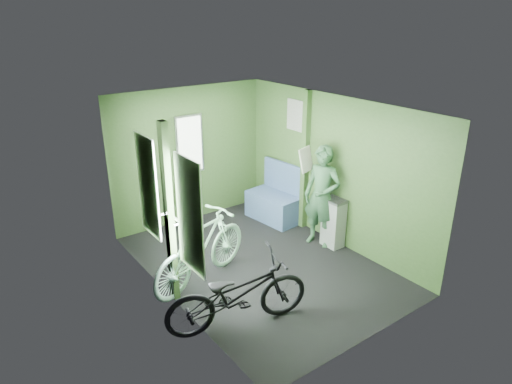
# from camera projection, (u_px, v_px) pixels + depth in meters

# --- Properties ---
(room) EXTENTS (4.00, 4.02, 2.31)m
(room) POSITION_uv_depth(u_px,v_px,m) (256.00, 171.00, 6.09)
(room) COLOR black
(room) RESTS_ON ground
(bicycle_black) EXTENTS (1.81, 1.06, 0.93)m
(bicycle_black) POSITION_uv_depth(u_px,v_px,m) (238.00, 326.00, 5.33)
(bicycle_black) COLOR black
(bicycle_black) RESTS_ON ground
(bicycle_mint) EXTENTS (1.78, 1.01, 1.04)m
(bicycle_mint) POSITION_uv_depth(u_px,v_px,m) (203.00, 282.00, 6.19)
(bicycle_mint) COLOR #93D1AA
(bicycle_mint) RESTS_ON ground
(passenger) EXTENTS (0.55, 0.72, 1.59)m
(passenger) POSITION_uv_depth(u_px,v_px,m) (322.00, 196.00, 6.93)
(passenger) COLOR #2E5537
(passenger) RESTS_ON ground
(waste_box) EXTENTS (0.23, 0.32, 0.78)m
(waste_box) POSITION_uv_depth(u_px,v_px,m) (333.00, 223.00, 7.01)
(waste_box) COLOR gray
(waste_box) RESTS_ON ground
(bench_seat) EXTENTS (0.63, 1.00, 1.00)m
(bench_seat) POSITION_uv_depth(u_px,v_px,m) (275.00, 203.00, 7.96)
(bench_seat) COLOR navy
(bench_seat) RESTS_ON ground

